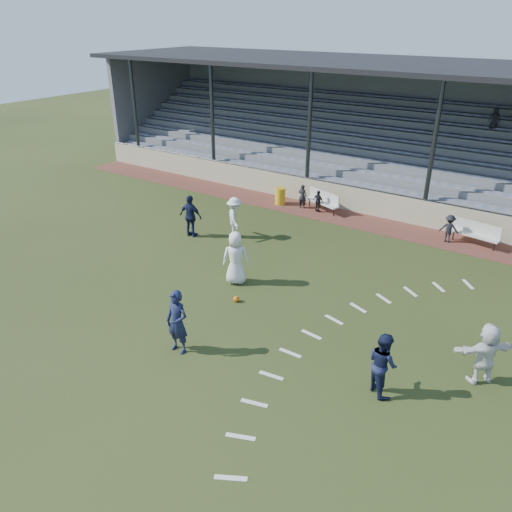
{
  "coord_description": "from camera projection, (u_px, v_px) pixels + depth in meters",
  "views": [
    {
      "loc": [
        8.46,
        -10.16,
        8.71
      ],
      "look_at": [
        0.0,
        2.5,
        1.3
      ],
      "focal_mm": 35.0,
      "sensor_mm": 36.0,
      "label": 1
    }
  ],
  "objects": [
    {
      "name": "ground",
      "position": [
        212.0,
        322.0,
        15.63
      ],
      "size": [
        90.0,
        90.0,
        0.0
      ],
      "primitive_type": "plane",
      "color": "#2A3515",
      "rests_on": "ground"
    },
    {
      "name": "cinder_track",
      "position": [
        350.0,
        219.0,
        23.48
      ],
      "size": [
        34.0,
        2.0,
        0.02
      ],
      "primitive_type": "cube",
      "color": "#552A22",
      "rests_on": "ground"
    },
    {
      "name": "retaining_wall",
      "position": [
        360.0,
        201.0,
        24.0
      ],
      "size": [
        34.0,
        0.18,
        1.2
      ],
      "primitive_type": "cube",
      "color": "tan",
      "rests_on": "ground"
    },
    {
      "name": "bench_left",
      "position": [
        323.0,
        199.0,
        24.26
      ],
      "size": [
        2.02,
        1.09,
        0.95
      ],
      "rotation": [
        0.0,
        0.0,
        -0.33
      ],
      "color": "beige",
      "rests_on": "cinder_track"
    },
    {
      "name": "bench_right",
      "position": [
        476.0,
        231.0,
        20.67
      ],
      "size": [
        2.04,
        0.78,
        0.95
      ],
      "rotation": [
        0.0,
        0.0,
        -0.17
      ],
      "color": "beige",
      "rests_on": "cinder_track"
    },
    {
      "name": "trash_bin",
      "position": [
        280.0,
        196.0,
        25.13
      ],
      "size": [
        0.52,
        0.52,
        0.84
      ],
      "primitive_type": "cylinder",
      "color": "gold",
      "rests_on": "cinder_track"
    },
    {
      "name": "football",
      "position": [
        236.0,
        299.0,
        16.71
      ],
      "size": [
        0.2,
        0.2,
        0.2
      ],
      "primitive_type": "sphere",
      "color": "#CC5C0C",
      "rests_on": "ground"
    },
    {
      "name": "player_white_lead",
      "position": [
        236.0,
        258.0,
        17.54
      ],
      "size": [
        1.13,
        1.02,
        1.94
      ],
      "primitive_type": "imported",
      "rotation": [
        0.0,
        0.0,
        3.68
      ],
      "color": "silver",
      "rests_on": "ground"
    },
    {
      "name": "player_navy_lead",
      "position": [
        177.0,
        322.0,
        13.9
      ],
      "size": [
        0.71,
        0.48,
        1.93
      ],
      "primitive_type": "imported",
      "rotation": [
        0.0,
        0.0,
        0.03
      ],
      "color": "#151B3A",
      "rests_on": "ground"
    },
    {
      "name": "player_navy_mid",
      "position": [
        383.0,
        363.0,
        12.41
      ],
      "size": [
        1.07,
        1.04,
        1.74
      ],
      "primitive_type": "imported",
      "rotation": [
        0.0,
        0.0,
        2.48
      ],
      "color": "#151B3A",
      "rests_on": "ground"
    },
    {
      "name": "player_white_wing",
      "position": [
        235.0,
        218.0,
        21.22
      ],
      "size": [
        1.27,
        1.3,
        1.79
      ],
      "primitive_type": "imported",
      "rotation": [
        0.0,
        0.0,
        2.32
      ],
      "color": "silver",
      "rests_on": "ground"
    },
    {
      "name": "player_navy_wing",
      "position": [
        191.0,
        216.0,
        21.3
      ],
      "size": [
        1.11,
        0.54,
        1.84
      ],
      "primitive_type": "imported",
      "rotation": [
        0.0,
        0.0,
        3.23
      ],
      "color": "#151B3A",
      "rests_on": "ground"
    },
    {
      "name": "player_white_back",
      "position": [
        486.0,
        354.0,
        12.77
      ],
      "size": [
        1.55,
        1.45,
        1.74
      ],
      "primitive_type": "imported",
      "rotation": [
        0.0,
        0.0,
        3.87
      ],
      "color": "silver",
      "rests_on": "ground"
    },
    {
      "name": "sub_left_near",
      "position": [
        303.0,
        196.0,
        24.55
      ],
      "size": [
        0.45,
        0.31,
        1.19
      ],
      "primitive_type": "imported",
      "rotation": [
        0.0,
        0.0,
        3.19
      ],
      "color": "black",
      "rests_on": "cinder_track"
    },
    {
      "name": "sub_left_far",
      "position": [
        318.0,
        201.0,
        24.07
      ],
      "size": [
        0.67,
        0.41,
        1.07
      ],
      "primitive_type": "imported",
      "rotation": [
        0.0,
        0.0,
        2.89
      ],
      "color": "black",
      "rests_on": "cinder_track"
    },
    {
      "name": "sub_right",
      "position": [
        449.0,
        228.0,
        20.87
      ],
      "size": [
        0.81,
        0.53,
        1.19
      ],
      "primitive_type": "imported",
      "rotation": [
        0.0,
        0.0,
        3.25
      ],
      "color": "black",
      "rests_on": "cinder_track"
    },
    {
      "name": "grandstand",
      "position": [
        398.0,
        148.0,
        26.82
      ],
      "size": [
        34.6,
        9.0,
        6.61
      ],
      "color": "slate",
      "rests_on": "ground"
    },
    {
      "name": "penalty_arc",
      "position": [
        331.0,
        369.0,
        13.57
      ],
      "size": [
        3.89,
        14.63,
        0.01
      ],
      "color": "silver",
      "rests_on": "ground"
    }
  ]
}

